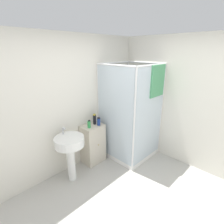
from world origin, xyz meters
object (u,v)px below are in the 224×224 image
shampoo_bottle_tall_black (95,119)px  shampoo_bottle_blue (99,121)px  soap_dispenser (89,124)px  sink (70,147)px

shampoo_bottle_tall_black → shampoo_bottle_blue: size_ratio=1.29×
soap_dispenser → shampoo_bottle_blue: (0.21, -0.04, 0.01)m
soap_dispenser → sink: bearing=-167.8°
shampoo_bottle_tall_black → shampoo_bottle_blue: 0.11m
sink → shampoo_bottle_blue: shampoo_bottle_blue is taller
shampoo_bottle_tall_black → shampoo_bottle_blue: shampoo_bottle_tall_black is taller
sink → shampoo_bottle_blue: (0.73, 0.07, 0.24)m
soap_dispenser → shampoo_bottle_tall_black: (0.19, 0.06, 0.04)m
shampoo_bottle_blue → shampoo_bottle_tall_black: bearing=99.6°
sink → shampoo_bottle_blue: size_ratio=5.94×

